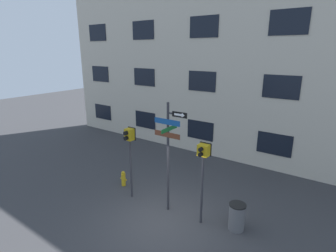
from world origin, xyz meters
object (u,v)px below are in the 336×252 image
Objects in this scene: pedestrian_signal_left at (130,144)px; fire_hydrant at (123,179)px; trash_bin at (237,217)px; pedestrian_signal_right at (203,162)px; street_sign_pole at (169,148)px.

fire_hydrant is at bearing 152.30° from pedestrian_signal_left.
trash_bin is (5.09, 0.01, 0.13)m from fire_hydrant.
pedestrian_signal_right is at bearing 2.30° from pedestrian_signal_left.
pedestrian_signal_left is at bearing -173.30° from trash_bin.
fire_hydrant is at bearing -179.87° from trash_bin.
pedestrian_signal_left is 4.58m from trash_bin.
pedestrian_signal_right is 2.15m from trash_bin.
pedestrian_signal_left reaches higher than pedestrian_signal_right.
pedestrian_signal_left reaches higher than trash_bin.
pedestrian_signal_right reaches higher than fire_hydrant.
fire_hydrant is (-3.97, 0.36, -1.93)m from pedestrian_signal_right.
pedestrian_signal_left reaches higher than fire_hydrant.
street_sign_pole is 1.32m from pedestrian_signal_right.
street_sign_pole reaches higher than pedestrian_signal_right.
street_sign_pole is at bearing -179.40° from pedestrian_signal_right.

